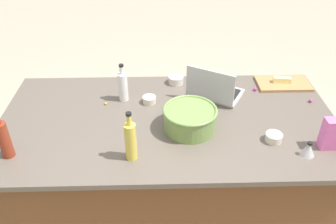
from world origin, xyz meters
The scene contains 18 objects.
ground_plane centered at (0.00, 0.00, 0.00)m, with size 12.00×12.00×0.00m, color #B7A88E.
island_counter centered at (0.00, 0.00, 0.45)m, with size 1.90×0.99×0.90m.
laptop centered at (-0.29, -0.23, 0.95)m, with size 0.38×0.35×0.22m.
mixing_bowl_large centered at (-0.11, 0.09, 0.97)m, with size 0.29×0.29×0.13m.
bottle_vinegar centered at (0.26, -0.21, 1.00)m, with size 0.06×0.06×0.24m.
bottle_soy centered at (0.79, 0.28, 1.01)m, with size 0.06×0.06×0.26m.
bottle_oil centered at (0.19, 0.31, 1.01)m, with size 0.06×0.06×0.27m.
cutting_board centered at (-0.76, -0.36, 0.91)m, with size 0.34×0.19×0.02m, color #AD7F4C.
butter_stick_left centered at (-0.75, -0.36, 0.94)m, with size 0.11×0.04×0.04m, color #F4E58C.
ramekin_small centered at (-0.06, -0.40, 0.92)m, with size 0.10×0.10×0.05m, color beige.
ramekin_medium centered at (-0.54, 0.20, 0.92)m, with size 0.09×0.09×0.04m, color beige.
ramekin_wide centered at (0.11, -0.18, 0.92)m, with size 0.08×0.08×0.04m, color beige.
kitchen_timer centered at (-0.68, 0.32, 0.94)m, with size 0.07×0.07×0.08m.
candy_bag centered at (-0.80, 0.26, 0.99)m, with size 0.09×0.06×0.17m, color pink.
candy_0 centered at (-0.56, -0.29, 0.91)m, with size 0.02×0.02×0.02m, color #CC3399.
candy_1 centered at (0.37, -0.16, 0.91)m, with size 0.01×0.01×0.01m, color yellow.
candy_2 centered at (-0.87, -0.15, 0.91)m, with size 0.02×0.02×0.02m, color #CC3399.
candy_4 centered at (-0.24, 0.11, 0.91)m, with size 0.02×0.02×0.02m, color blue.
Camera 1 is at (0.04, 1.60, 2.06)m, focal length 37.57 mm.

